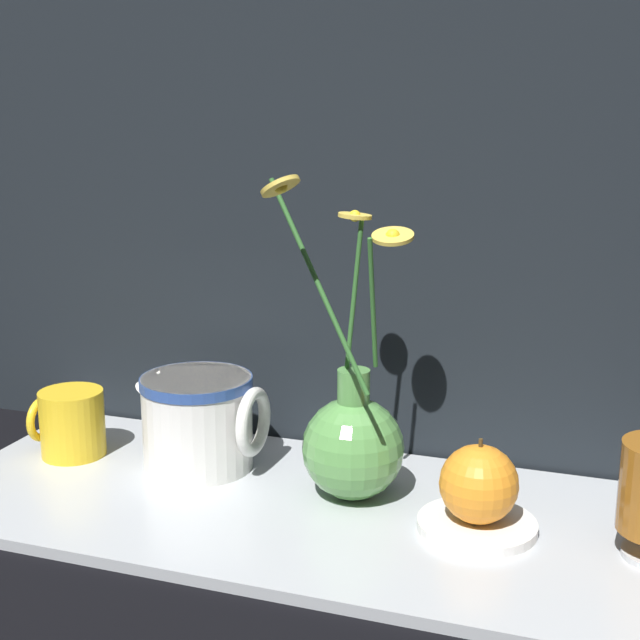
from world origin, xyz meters
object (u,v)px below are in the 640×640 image
Objects in this scene: vase_with_flowers at (353,441)px; orange_fruit at (478,485)px; ceramic_pitcher at (199,418)px; yellow_mug at (71,423)px.

vase_with_flowers reaches higher than orange_fruit.
vase_with_flowers is at bearing -5.78° from ceramic_pitcher.
yellow_mug is at bearing -174.29° from ceramic_pitcher.
vase_with_flowers is 0.15m from orange_fruit.
ceramic_pitcher is (0.16, 0.02, 0.02)m from yellow_mug.
ceramic_pitcher is at bearing 5.71° from yellow_mug.
orange_fruit is at bearing -4.64° from yellow_mug.
vase_with_flowers is 0.36m from yellow_mug.
orange_fruit reaches higher than yellow_mug.
yellow_mug is at bearing 179.51° from vase_with_flowers.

